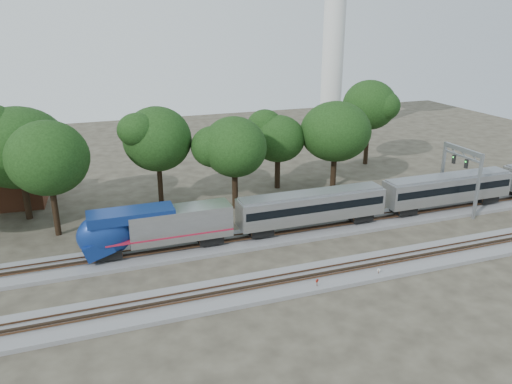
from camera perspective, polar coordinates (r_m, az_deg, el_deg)
ground at (r=50.20m, az=2.59°, el=-8.20°), size 160.00×160.00×0.00m
track_far at (r=55.13m, az=0.23°, el=-5.29°), size 160.00×5.00×0.73m
track_near at (r=46.88m, az=4.46°, el=-10.10°), size 160.00×5.00×0.73m
switch_stand_red at (r=45.71m, az=6.99°, el=-10.28°), size 0.34×0.17×1.13m
switch_stand_white at (r=48.86m, az=13.84°, el=-8.84°), size 0.28×0.11×0.91m
switch_lever at (r=48.90m, az=13.65°, el=-9.38°), size 0.56×0.41×0.30m
signal_gantry at (r=66.57m, az=22.39°, el=2.86°), size 0.57×6.69×8.14m
brick_building at (r=72.54m, az=-26.98°, el=0.65°), size 10.92×8.05×5.02m
tree_1 at (r=64.25m, az=-25.53°, el=4.59°), size 9.04×9.04×12.74m
tree_2 at (r=57.88m, az=-22.70°, el=3.57°), size 9.09×9.09×12.82m
tree_3 at (r=63.47m, az=-11.23°, el=5.96°), size 9.03×9.03×12.73m
tree_4 at (r=61.82m, az=-2.49°, el=5.17°), size 8.19×8.19×11.55m
tree_5 at (r=69.76m, az=2.52°, el=6.10°), size 7.33×7.33×10.33m
tree_6 at (r=70.87m, az=9.08°, el=6.83°), size 8.24×8.24×11.61m
tree_7 at (r=83.25m, az=12.84°, el=9.66°), size 9.97×9.97×14.06m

